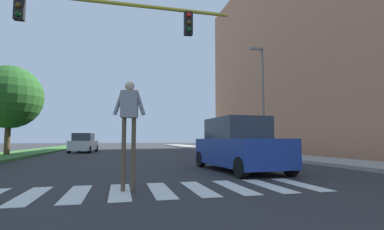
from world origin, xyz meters
The scene contains 11 objects.
ground_plane centered at (0.00, 30.00, 0.00)m, with size 140.00×140.00×0.00m, color #2D2D30.
crosswalk centered at (0.00, 8.47, 0.00)m, with size 7.65×2.20×0.01m.
median_strip centered at (-8.28, 28.00, 0.07)m, with size 3.65×64.00×0.15m, color #386B2D.
tree_far centered at (-8.26, 23.57, 4.01)m, with size 4.27×4.27×6.01m.
apartment_block_right centered at (19.07, 22.00, 9.39)m, with size 13.70×37.53×18.79m, color tan.
sidewalk_right centered at (9.25, 28.00, 0.07)m, with size 3.00×64.00×0.15m, color #9E9991.
traffic_light_gantry centered at (-3.92, 11.10, 4.38)m, with size 9.52×0.30×6.00m.
street_lamp_right centered at (8.66, 20.03, 4.59)m, with size 1.02×0.24×7.50m.
pedestrian_performer centered at (-0.73, 8.51, 1.66)m, with size 0.75×0.30×2.49m.
suv_crossing centered at (3.36, 11.85, 0.93)m, with size 2.20×4.70×1.97m.
sedan_midblock centered at (-4.08, 29.24, 0.79)m, with size 2.20×4.54×1.70m.
Camera 1 is at (-0.92, 1.79, 1.16)m, focal length 27.02 mm.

